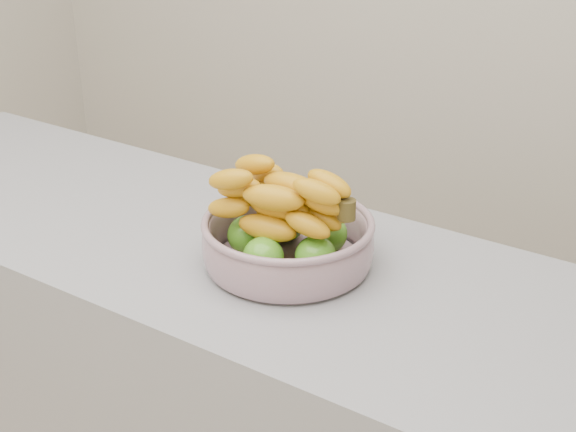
% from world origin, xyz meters
% --- Properties ---
extents(counter, '(2.00, 0.60, 0.90)m').
position_xyz_m(counter, '(0.00, 0.51, 0.45)').
color(counter, '#92939A').
rests_on(counter, ground).
extents(fruit_bowl, '(0.32, 0.32, 0.18)m').
position_xyz_m(fruit_bowl, '(0.19, 0.51, 0.96)').
color(fruit_bowl, '#A9B6CB').
rests_on(fruit_bowl, counter).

